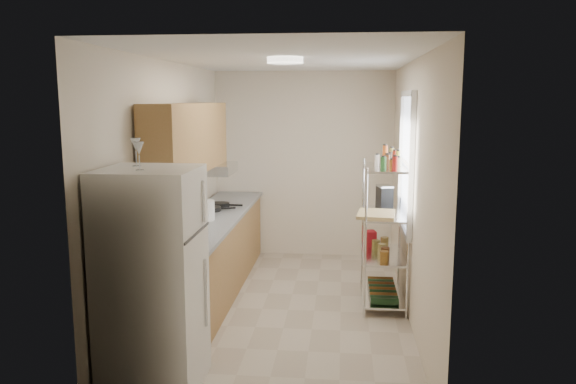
% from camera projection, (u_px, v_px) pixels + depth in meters
% --- Properties ---
extents(room, '(2.52, 4.42, 2.62)m').
position_uv_depth(room, '(288.00, 189.00, 5.75)').
color(room, '#B6A794').
rests_on(room, ground).
extents(counter_run, '(0.63, 3.51, 0.90)m').
position_uv_depth(counter_run, '(212.00, 255.00, 6.41)').
color(counter_run, '#9D6E43').
rests_on(counter_run, ground).
extents(upper_cabinets, '(0.33, 2.20, 0.72)m').
position_uv_depth(upper_cabinets, '(189.00, 138.00, 5.87)').
color(upper_cabinets, '#9D6E43').
rests_on(upper_cabinets, room).
extents(range_hood, '(0.50, 0.60, 0.12)m').
position_uv_depth(range_hood, '(213.00, 169.00, 6.72)').
color(range_hood, '#B7BABC').
rests_on(range_hood, room).
extents(window, '(0.06, 1.00, 1.46)m').
position_uv_depth(window, '(407.00, 162.00, 5.93)').
color(window, white).
rests_on(window, room).
extents(bakers_rack, '(0.45, 0.90, 1.73)m').
position_uv_depth(bakers_rack, '(385.00, 204.00, 5.97)').
color(bakers_rack, silver).
rests_on(bakers_rack, ground).
extents(ceiling_dome, '(0.34, 0.34, 0.05)m').
position_uv_depth(ceiling_dome, '(285.00, 60.00, 5.25)').
color(ceiling_dome, white).
rests_on(ceiling_dome, room).
extents(refrigerator, '(0.70, 0.70, 1.71)m').
position_uv_depth(refrigerator, '(153.00, 280.00, 4.26)').
color(refrigerator, silver).
rests_on(refrigerator, ground).
extents(wine_glass_a, '(0.08, 0.08, 0.21)m').
position_uv_depth(wine_glass_a, '(136.00, 152.00, 4.21)').
color(wine_glass_a, silver).
rests_on(wine_glass_a, refrigerator).
extents(wine_glass_b, '(0.07, 0.07, 0.20)m').
position_uv_depth(wine_glass_b, '(139.00, 156.00, 3.97)').
color(wine_glass_b, silver).
rests_on(wine_glass_b, refrigerator).
extents(rice_cooker, '(0.27, 0.27, 0.22)m').
position_uv_depth(rice_cooker, '(202.00, 210.00, 6.15)').
color(rice_cooker, white).
rests_on(rice_cooker, counter_run).
extents(frying_pan_large, '(0.37, 0.37, 0.05)m').
position_uv_depth(frying_pan_large, '(209.00, 209.00, 6.66)').
color(frying_pan_large, black).
rests_on(frying_pan_large, counter_run).
extents(frying_pan_small, '(0.25, 0.25, 0.05)m').
position_uv_depth(frying_pan_small, '(220.00, 205.00, 6.94)').
color(frying_pan_small, black).
rests_on(frying_pan_small, counter_run).
extents(cutting_board, '(0.43, 0.53, 0.03)m').
position_uv_depth(cutting_board, '(376.00, 214.00, 5.84)').
color(cutting_board, tan).
rests_on(cutting_board, bakers_rack).
extents(espresso_machine, '(0.19, 0.24, 0.25)m').
position_uv_depth(espresso_machine, '(384.00, 196.00, 6.30)').
color(espresso_machine, black).
rests_on(espresso_machine, bakers_rack).
extents(storage_bag, '(0.13, 0.17, 0.17)m').
position_uv_depth(storage_bag, '(371.00, 238.00, 6.39)').
color(storage_bag, '#A9141C').
rests_on(storage_bag, bakers_rack).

